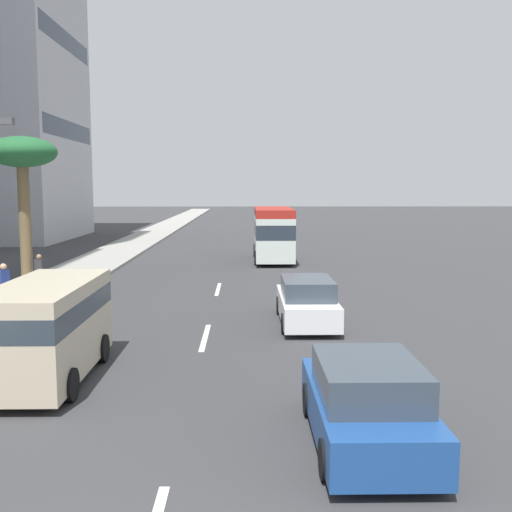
{
  "coord_description": "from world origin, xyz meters",
  "views": [
    {
      "loc": [
        -4.78,
        -1.24,
        4.53
      ],
      "look_at": [
        17.22,
        -1.61,
        1.95
      ],
      "focal_mm": 41.73,
      "sensor_mm": 36.0,
      "label": 1
    }
  ],
  "objects_px": {
    "pedestrian_near_lamp": "(4,286)",
    "minibus_third": "(273,232)",
    "car_fourth": "(366,404)",
    "palm_tree": "(22,160)",
    "pedestrian_mid_block": "(40,271)",
    "van_second": "(47,325)",
    "car_lead": "(307,302)"
  },
  "relations": [
    {
      "from": "car_lead",
      "to": "minibus_third",
      "type": "relative_size",
      "value": 0.66
    },
    {
      "from": "car_lead",
      "to": "pedestrian_mid_block",
      "type": "relative_size",
      "value": 2.86
    },
    {
      "from": "car_lead",
      "to": "pedestrian_mid_block",
      "type": "height_order",
      "value": "pedestrian_mid_block"
    },
    {
      "from": "car_lead",
      "to": "pedestrian_near_lamp",
      "type": "xyz_separation_m",
      "value": [
        1.05,
        10.34,
        0.39
      ]
    },
    {
      "from": "minibus_third",
      "to": "palm_tree",
      "type": "relative_size",
      "value": 1.08
    },
    {
      "from": "car_lead",
      "to": "palm_tree",
      "type": "distance_m",
      "value": 13.41
    },
    {
      "from": "car_lead",
      "to": "van_second",
      "type": "xyz_separation_m",
      "value": [
        -5.65,
        6.66,
        0.59
      ]
    },
    {
      "from": "pedestrian_near_lamp",
      "to": "palm_tree",
      "type": "relative_size",
      "value": 0.27
    },
    {
      "from": "pedestrian_near_lamp",
      "to": "van_second",
      "type": "bearing_deg",
      "value": 66.75
    },
    {
      "from": "van_second",
      "to": "minibus_third",
      "type": "relative_size",
      "value": 0.69
    },
    {
      "from": "pedestrian_near_lamp",
      "to": "minibus_third",
      "type": "bearing_deg",
      "value": -174.43
    },
    {
      "from": "car_fourth",
      "to": "pedestrian_near_lamp",
      "type": "distance_m",
      "value": 14.7
    },
    {
      "from": "pedestrian_near_lamp",
      "to": "car_lead",
      "type": "bearing_deg",
      "value": 122.16
    },
    {
      "from": "van_second",
      "to": "minibus_third",
      "type": "distance_m",
      "value": 23.33
    },
    {
      "from": "car_lead",
      "to": "pedestrian_mid_block",
      "type": "distance_m",
      "value": 11.82
    },
    {
      "from": "van_second",
      "to": "minibus_third",
      "type": "height_order",
      "value": "minibus_third"
    },
    {
      "from": "pedestrian_near_lamp",
      "to": "palm_tree",
      "type": "distance_m",
      "value": 6.41
    },
    {
      "from": "van_second",
      "to": "palm_tree",
      "type": "xyz_separation_m",
      "value": [
        11.2,
        4.54,
        4.28
      ]
    },
    {
      "from": "van_second",
      "to": "car_fourth",
      "type": "xyz_separation_m",
      "value": [
        -3.65,
        -6.75,
        -0.58
      ]
    },
    {
      "from": "car_lead",
      "to": "car_fourth",
      "type": "relative_size",
      "value": 1.08
    },
    {
      "from": "minibus_third",
      "to": "pedestrian_near_lamp",
      "type": "height_order",
      "value": "minibus_third"
    },
    {
      "from": "minibus_third",
      "to": "palm_tree",
      "type": "height_order",
      "value": "palm_tree"
    },
    {
      "from": "car_fourth",
      "to": "palm_tree",
      "type": "height_order",
      "value": "palm_tree"
    },
    {
      "from": "pedestrian_mid_block",
      "to": "car_fourth",
      "type": "bearing_deg",
      "value": 134.71
    },
    {
      "from": "car_lead",
      "to": "minibus_third",
      "type": "distance_m",
      "value": 16.84
    },
    {
      "from": "car_fourth",
      "to": "pedestrian_near_lamp",
      "type": "bearing_deg",
      "value": 45.25
    },
    {
      "from": "van_second",
      "to": "pedestrian_near_lamp",
      "type": "height_order",
      "value": "van_second"
    },
    {
      "from": "car_fourth",
      "to": "pedestrian_near_lamp",
      "type": "xyz_separation_m",
      "value": [
        10.34,
        10.43,
        0.38
      ]
    },
    {
      "from": "car_lead",
      "to": "pedestrian_near_lamp",
      "type": "bearing_deg",
      "value": 84.21
    },
    {
      "from": "car_fourth",
      "to": "pedestrian_near_lamp",
      "type": "height_order",
      "value": "pedestrian_near_lamp"
    },
    {
      "from": "minibus_third",
      "to": "pedestrian_near_lamp",
      "type": "relative_size",
      "value": 3.95
    },
    {
      "from": "van_second",
      "to": "pedestrian_near_lamp",
      "type": "xyz_separation_m",
      "value": [
        6.7,
        3.68,
        -0.2
      ]
    }
  ]
}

